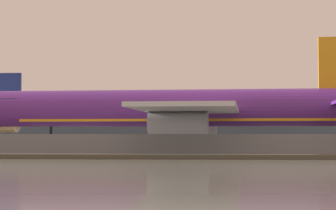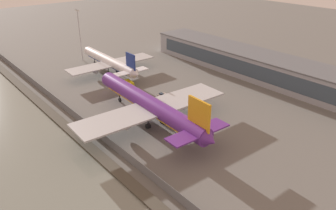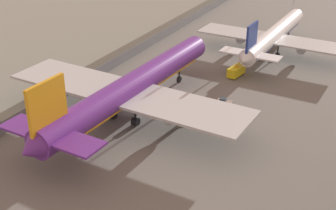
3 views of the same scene
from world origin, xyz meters
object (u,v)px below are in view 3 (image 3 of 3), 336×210
(cargo_jet_purple, at_px, (131,88))
(passenger_jet_white, at_px, (274,36))
(baggage_tug, at_px, (224,103))
(ops_van, at_px, (237,71))

(cargo_jet_purple, height_order, passenger_jet_white, cargo_jet_purple)
(cargo_jet_purple, relative_size, baggage_tug, 17.32)
(cargo_jet_purple, distance_m, baggage_tug, 19.49)
(ops_van, bearing_deg, cargo_jet_purple, -21.19)
(cargo_jet_purple, xyz_separation_m, ops_van, (-28.19, 10.93, -4.65))
(baggage_tug, bearing_deg, cargo_jet_purple, -49.99)
(baggage_tug, height_order, ops_van, ops_van)
(cargo_jet_purple, relative_size, passenger_jet_white, 1.28)
(baggage_tug, distance_m, ops_van, 16.47)
(cargo_jet_purple, height_order, baggage_tug, cargo_jet_purple)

